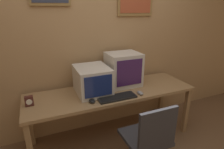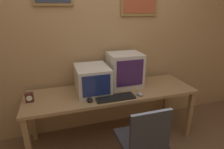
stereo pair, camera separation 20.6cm
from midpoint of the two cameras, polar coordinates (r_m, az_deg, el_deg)
name	(u,v)px [view 1 (the left image)]	position (r m, az deg, el deg)	size (l,w,h in m)	color
wall_back	(100,39)	(2.58, -5.93, 10.84)	(8.00, 0.08, 2.60)	tan
desk	(112,96)	(2.41, -2.46, -6.51)	(2.12, 0.66, 0.71)	#99754C
monitor_left	(92,80)	(2.31, -8.56, -1.68)	(0.39, 0.47, 0.33)	beige
monitor_right	(123,69)	(2.49, 1.11, 1.57)	(0.43, 0.37, 0.44)	beige
keyboard_main	(117,97)	(2.19, -1.15, -6.98)	(0.45, 0.16, 0.03)	black
mouse_near_keyboard	(140,93)	(2.29, 6.06, -5.63)	(0.06, 0.10, 0.04)	gray
mouse_far_corner	(92,101)	(2.12, -8.90, -7.97)	(0.07, 0.11, 0.03)	black
desk_clock	(29,101)	(2.24, -26.41, -7.31)	(0.09, 0.05, 0.11)	#4C231E
office_chair	(147,145)	(2.06, 7.72, -20.67)	(0.45, 0.45, 0.86)	black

